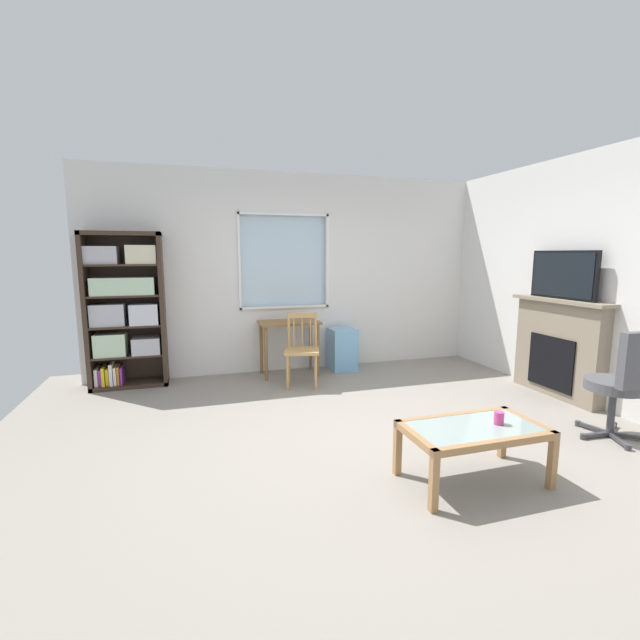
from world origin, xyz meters
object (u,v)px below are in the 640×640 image
bookshelf (125,309)px  desk_under_window (289,331)px  fireplace (558,348)px  coffee_table (474,434)px  plastic_drawer_unit (342,349)px  wooden_chair (302,349)px  sippy_cup (499,418)px  office_chair (624,380)px  tv (563,275)px

bookshelf → desk_under_window: 2.06m
fireplace → coffee_table: bearing=-147.4°
plastic_drawer_unit → wooden_chair: bearing=-142.4°
fireplace → sippy_cup: (-1.94, -1.38, -0.10)m
coffee_table → office_chair: bearing=7.3°
desk_under_window → fireplace: (2.76, -1.76, -0.03)m
bookshelf → coffee_table: bookshelf is taller
bookshelf → desk_under_window: (2.03, -0.11, -0.37)m
bookshelf → tv: bearing=-21.3°
sippy_cup → tv: bearing=35.8°
desk_under_window → office_chair: size_ratio=0.80×
wooden_chair → coffee_table: bearing=-77.3°
desk_under_window → fireplace: fireplace is taller
fireplace → coffee_table: size_ratio=1.25×
office_chair → sippy_cup: size_ratio=11.11×
office_chair → fireplace: bearing=68.2°
plastic_drawer_unit → tv: bearing=-42.6°
wooden_chair → sippy_cup: (0.78, -2.62, 0.00)m
office_chair → bookshelf: bearing=145.1°
bookshelf → tv: size_ratio=2.20×
bookshelf → wooden_chair: size_ratio=2.11×
wooden_chair → coffee_table: wooden_chair is taller
bookshelf → desk_under_window: bookshelf is taller
wooden_chair → office_chair: 3.29m
bookshelf → fireplace: size_ratio=1.53×
plastic_drawer_unit → fireplace: size_ratio=0.48×
fireplace → office_chair: bearing=-111.8°
bookshelf → wooden_chair: bookshelf is taller
tv → sippy_cup: 2.54m
bookshelf → coffee_table: 4.23m
plastic_drawer_unit → office_chair: size_ratio=0.59×
plastic_drawer_unit → bookshelf: bearing=178.8°
fireplace → office_chair: fireplace is taller
bookshelf → office_chair: size_ratio=1.90×
wooden_chair → coffee_table: (0.59, -2.61, -0.11)m
plastic_drawer_unit → tv: tv is taller
plastic_drawer_unit → desk_under_window: bearing=-176.3°
desk_under_window → coffee_table: size_ratio=0.81×
plastic_drawer_unit → coffee_table: plastic_drawer_unit is taller
wooden_chair → fireplace: (2.72, -1.24, 0.10)m
bookshelf → fireplace: bookshelf is taller
office_chair → coffee_table: size_ratio=1.01×
plastic_drawer_unit → fireplace: (1.98, -1.81, 0.27)m
bookshelf → wooden_chair: bearing=-16.7°
desk_under_window → wooden_chair: wooden_chair is taller
plastic_drawer_unit → coffee_table: 3.18m
desk_under_window → office_chair: office_chair is taller
wooden_chair → plastic_drawer_unit: 0.94m
tv → coffee_table: bearing=-147.1°
desk_under_window → wooden_chair: 0.54m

